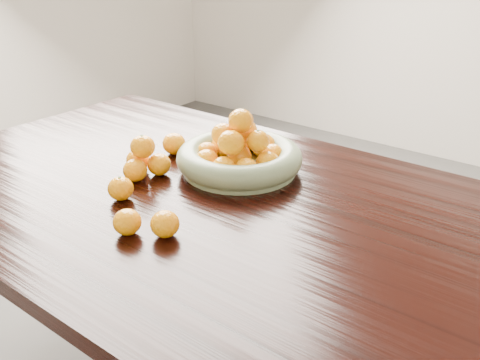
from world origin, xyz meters
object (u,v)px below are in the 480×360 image
Objects in this scene: orange_pyramid at (144,160)px; loose_orange_0 at (121,189)px; dining_table at (260,248)px; fruit_bowl at (240,156)px.

loose_orange_0 is (0.06, -0.13, -0.01)m from orange_pyramid.
orange_pyramid is 2.09× the size of loose_orange_0.
dining_table is 15.50× the size of orange_pyramid.
dining_table is 0.39m from orange_pyramid.
dining_table is at bearing -41.20° from fruit_bowl.
dining_table is 32.45× the size of loose_orange_0.
loose_orange_0 is at bearing -154.73° from dining_table.
dining_table is 5.98× the size of fruit_bowl.
fruit_bowl is 5.43× the size of loose_orange_0.
dining_table is at bearing 25.27° from loose_orange_0.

